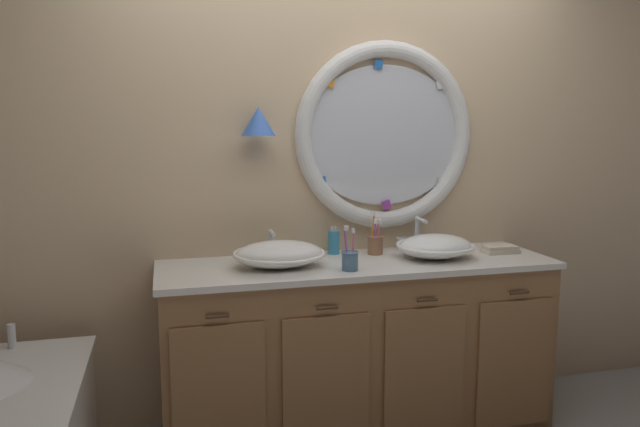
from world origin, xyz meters
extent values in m
cube|color=#D6B78E|center=(0.00, 0.59, 1.30)|extent=(6.40, 0.08, 2.60)
ellipsoid|color=silver|center=(0.27, 0.54, 1.49)|extent=(0.90, 0.02, 0.74)
torus|color=silver|center=(0.27, 0.53, 1.49)|extent=(0.99, 0.09, 0.99)
cube|color=green|center=(0.72, 0.52, 1.49)|extent=(0.04, 0.01, 0.04)
cube|color=silver|center=(0.57, 0.52, 1.76)|extent=(0.05, 0.01, 0.05)
cube|color=#2866B7|center=(0.22, 0.52, 1.86)|extent=(0.05, 0.01, 0.05)
cube|color=orange|center=(-0.05, 0.52, 1.76)|extent=(0.05, 0.01, 0.05)
cube|color=yellow|center=(-0.18, 0.52, 1.45)|extent=(0.05, 0.01, 0.05)
cube|color=#2866B7|center=(-0.09, 0.52, 1.26)|extent=(0.05, 0.01, 0.05)
cube|color=purple|center=(0.28, 0.52, 1.12)|extent=(0.05, 0.01, 0.05)
cube|color=silver|center=(0.59, 0.52, 1.23)|extent=(0.05, 0.01, 0.05)
cylinder|color=#4C3823|center=(-0.43, 0.51, 1.58)|extent=(0.02, 0.09, 0.02)
cone|color=blue|center=(-0.43, 0.46, 1.56)|extent=(0.17, 0.17, 0.14)
cube|color=olive|center=(0.03, 0.27, 0.42)|extent=(1.92, 0.56, 0.85)
cube|color=silver|center=(0.03, 0.27, 0.86)|extent=(1.96, 0.60, 0.03)
cube|color=silver|center=(0.03, 0.54, 0.79)|extent=(1.92, 0.02, 0.11)
cube|color=olive|center=(-0.69, -0.02, 0.38)|extent=(0.40, 0.02, 0.64)
cylinder|color=#422D1E|center=(-0.69, -0.03, 0.74)|extent=(0.10, 0.01, 0.01)
cube|color=olive|center=(-0.21, -0.02, 0.38)|extent=(0.40, 0.02, 0.64)
cylinder|color=#422D1E|center=(-0.21, -0.03, 0.74)|extent=(0.10, 0.01, 0.01)
cube|color=olive|center=(0.27, -0.02, 0.38)|extent=(0.40, 0.02, 0.64)
cylinder|color=#422D1E|center=(0.27, -0.03, 0.74)|extent=(0.10, 0.01, 0.01)
cube|color=olive|center=(0.75, -0.02, 0.38)|extent=(0.40, 0.02, 0.64)
cylinder|color=#422D1E|center=(0.75, -0.03, 0.74)|extent=(0.10, 0.01, 0.01)
cylinder|color=silver|center=(-1.58, 0.35, 0.60)|extent=(0.04, 0.04, 0.11)
ellipsoid|color=white|center=(-0.37, 0.24, 0.94)|extent=(0.42, 0.28, 0.13)
torus|color=white|center=(-0.37, 0.24, 0.94)|extent=(0.44, 0.44, 0.02)
cylinder|color=silver|center=(-0.37, 0.24, 0.94)|extent=(0.03, 0.03, 0.01)
ellipsoid|color=white|center=(0.43, 0.24, 0.94)|extent=(0.38, 0.31, 0.12)
torus|color=white|center=(0.43, 0.24, 0.94)|extent=(0.40, 0.40, 0.02)
cylinder|color=silver|center=(0.43, 0.24, 0.94)|extent=(0.03, 0.03, 0.01)
cylinder|color=silver|center=(-0.37, 0.48, 0.89)|extent=(0.05, 0.05, 0.02)
cylinder|color=silver|center=(-0.37, 0.48, 0.95)|extent=(0.02, 0.02, 0.11)
sphere|color=silver|center=(-0.37, 0.48, 1.01)|extent=(0.03, 0.03, 0.03)
cylinder|color=silver|center=(-0.37, 0.43, 1.01)|extent=(0.02, 0.09, 0.02)
cylinder|color=silver|center=(-0.46, 0.48, 0.91)|extent=(0.04, 0.04, 0.06)
cylinder|color=silver|center=(-0.28, 0.48, 0.91)|extent=(0.04, 0.04, 0.06)
cube|color=silver|center=(-0.46, 0.48, 0.94)|extent=(0.05, 0.01, 0.01)
cube|color=silver|center=(-0.28, 0.48, 0.94)|extent=(0.05, 0.01, 0.01)
cylinder|color=silver|center=(0.43, 0.48, 0.89)|extent=(0.05, 0.05, 0.02)
cylinder|color=silver|center=(0.43, 0.48, 0.97)|extent=(0.02, 0.02, 0.15)
sphere|color=silver|center=(0.43, 0.48, 1.04)|extent=(0.03, 0.03, 0.03)
cylinder|color=silver|center=(0.43, 0.42, 1.04)|extent=(0.02, 0.12, 0.02)
cylinder|color=silver|center=(0.35, 0.48, 0.91)|extent=(0.04, 0.04, 0.06)
cylinder|color=silver|center=(0.52, 0.48, 0.91)|extent=(0.04, 0.04, 0.06)
cube|color=silver|center=(0.35, 0.48, 0.94)|extent=(0.05, 0.01, 0.01)
cube|color=silver|center=(0.52, 0.48, 0.94)|extent=(0.05, 0.01, 0.01)
cylinder|color=slate|center=(-0.06, 0.10, 0.92)|extent=(0.07, 0.07, 0.09)
torus|color=slate|center=(-0.06, 0.10, 0.96)|extent=(0.08, 0.08, 0.01)
cylinder|color=pink|center=(-0.05, 0.10, 0.97)|extent=(0.01, 0.03, 0.17)
cube|color=white|center=(-0.05, 0.10, 1.06)|extent=(0.01, 0.02, 0.02)
cylinder|color=purple|center=(-0.08, 0.10, 0.98)|extent=(0.03, 0.01, 0.18)
cube|color=white|center=(-0.08, 0.10, 1.07)|extent=(0.02, 0.02, 0.02)
cylinder|color=#996647|center=(0.17, 0.41, 0.92)|extent=(0.08, 0.08, 0.09)
torus|color=#996647|center=(0.17, 0.41, 0.97)|extent=(0.09, 0.09, 0.01)
cylinder|color=pink|center=(0.20, 0.40, 0.96)|extent=(0.03, 0.03, 0.15)
cube|color=white|center=(0.20, 0.40, 1.05)|extent=(0.02, 0.02, 0.03)
cylinder|color=orange|center=(0.16, 0.43, 0.98)|extent=(0.03, 0.02, 0.19)
cube|color=white|center=(0.16, 0.43, 1.09)|extent=(0.02, 0.02, 0.02)
cylinder|color=purple|center=(0.17, 0.38, 0.96)|extent=(0.02, 0.01, 0.15)
cube|color=white|center=(0.17, 0.38, 1.05)|extent=(0.02, 0.02, 0.02)
cylinder|color=#388EBC|center=(-0.04, 0.47, 0.94)|extent=(0.06, 0.06, 0.12)
cylinder|color=silver|center=(-0.04, 0.47, 1.01)|extent=(0.04, 0.04, 0.02)
cylinder|color=silver|center=(-0.04, 0.45, 1.02)|extent=(0.01, 0.04, 0.01)
cube|color=beige|center=(0.82, 0.26, 0.89)|extent=(0.19, 0.10, 0.02)
cube|color=beige|center=(0.82, 0.26, 0.90)|extent=(0.17, 0.10, 0.02)
camera|label=1|loc=(-0.89, -2.51, 1.55)|focal=33.86mm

